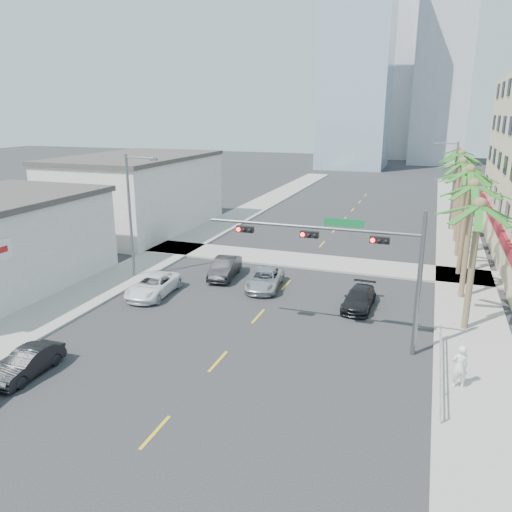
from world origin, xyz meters
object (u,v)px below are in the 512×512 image
(car_parked_mid, at_px, (28,363))
(traffic_signal_mast, at_px, (354,253))
(car_parked_far, at_px, (153,286))
(car_lane_right, at_px, (359,299))
(pedestrian, at_px, (460,366))
(car_lane_left, at_px, (225,268))
(car_lane_center, at_px, (265,279))

(car_parked_mid, bearing_deg, traffic_signal_mast, 29.84)
(car_parked_far, height_order, car_lane_right, car_parked_far)
(pedestrian, bearing_deg, car_parked_far, -35.21)
(car_parked_mid, xyz_separation_m, pedestrian, (18.85, 5.31, 0.51))
(car_lane_left, bearing_deg, car_lane_center, -27.37)
(car_parked_far, relative_size, car_lane_right, 1.17)
(car_parked_far, relative_size, car_lane_center, 1.05)
(car_lane_center, relative_size, pedestrian, 2.36)
(car_lane_left, height_order, car_lane_right, car_lane_left)
(traffic_signal_mast, xyz_separation_m, car_lane_left, (-10.55, 8.18, -4.33))
(traffic_signal_mast, relative_size, car_parked_mid, 2.93)
(traffic_signal_mast, xyz_separation_m, car_lane_center, (-7.01, 6.88, -4.41))
(traffic_signal_mast, height_order, car_lane_right, traffic_signal_mast)
(car_lane_left, distance_m, pedestrian, 19.23)
(car_parked_far, height_order, car_lane_center, car_parked_far)
(car_parked_far, bearing_deg, car_lane_center, 26.65)
(pedestrian, bearing_deg, car_lane_center, -56.13)
(car_parked_mid, xyz_separation_m, car_lane_left, (3.05, 16.28, 0.11))
(car_parked_mid, distance_m, car_lane_center, 16.37)
(car_parked_far, height_order, pedestrian, pedestrian)
(traffic_signal_mast, bearing_deg, pedestrian, -27.99)
(car_lane_right, distance_m, pedestrian, 9.93)
(car_parked_mid, height_order, pedestrian, pedestrian)
(car_parked_mid, distance_m, pedestrian, 19.59)
(car_parked_mid, height_order, car_lane_center, car_lane_center)
(car_lane_right, bearing_deg, traffic_signal_mast, -85.03)
(car_parked_mid, height_order, car_parked_far, car_parked_far)
(car_lane_center, bearing_deg, traffic_signal_mast, -51.40)
(car_lane_center, xyz_separation_m, pedestrian, (12.25, -9.67, 0.49))
(car_lane_center, relative_size, car_lane_right, 1.11)
(car_parked_far, xyz_separation_m, pedestrian, (18.83, -5.89, 0.46))
(car_parked_far, bearing_deg, pedestrian, -20.62)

